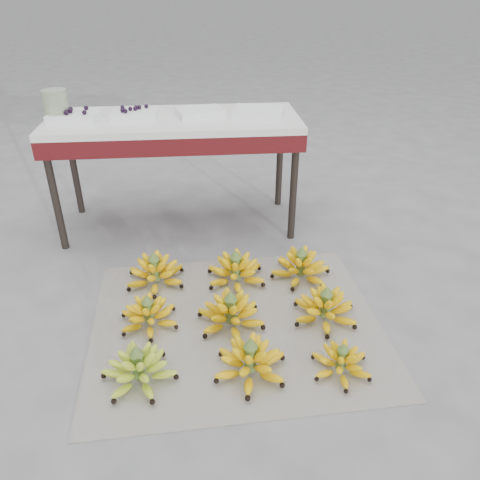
{
  "coord_description": "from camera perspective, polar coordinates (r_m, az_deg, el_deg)",
  "views": [
    {
      "loc": [
        -0.02,
        -1.55,
        1.35
      ],
      "look_at": [
        0.15,
        0.31,
        0.28
      ],
      "focal_mm": 35.0,
      "sensor_mm": 36.0,
      "label": 1
    }
  ],
  "objects": [
    {
      "name": "tray_right",
      "position": [
        2.67,
        -4.89,
        15.25
      ],
      "size": [
        0.28,
        0.23,
        0.04
      ],
      "color": "silver",
      "rests_on": "vendor_table"
    },
    {
      "name": "bunch_front_right",
      "position": [
        1.89,
        12.26,
        -14.32
      ],
      "size": [
        0.26,
        0.26,
        0.14
      ],
      "rotation": [
        0.0,
        0.0,
        -0.1
      ],
      "color": "yellow",
      "rests_on": "newspaper_mat"
    },
    {
      "name": "bunch_back_center",
      "position": [
        2.31,
        -0.52,
        -3.78
      ],
      "size": [
        0.3,
        0.3,
        0.18
      ],
      "rotation": [
        0.0,
        0.0,
        0.01
      ],
      "color": "yellow",
      "rests_on": "newspaper_mat"
    },
    {
      "name": "vendor_table",
      "position": [
        2.69,
        -8.0,
        13.06
      ],
      "size": [
        1.38,
        0.55,
        0.66
      ],
      "color": "black",
      "rests_on": "ground"
    },
    {
      "name": "bunch_back_right",
      "position": [
        2.36,
        7.4,
        -3.27
      ],
      "size": [
        0.39,
        0.39,
        0.18
      ],
      "rotation": [
        0.0,
        0.0,
        -0.4
      ],
      "color": "yellow",
      "rests_on": "newspaper_mat"
    },
    {
      "name": "tray_far_right",
      "position": [
        2.66,
        2.26,
        15.31
      ],
      "size": [
        0.31,
        0.26,
        0.04
      ],
      "color": "silver",
      "rests_on": "vendor_table"
    },
    {
      "name": "bunch_mid_left",
      "position": [
        2.09,
        -11.07,
        -8.92
      ],
      "size": [
        0.33,
        0.33,
        0.16
      ],
      "rotation": [
        0.0,
        0.0,
        0.31
      ],
      "color": "yellow",
      "rests_on": "newspaper_mat"
    },
    {
      "name": "bunch_front_center",
      "position": [
        1.83,
        1.28,
        -14.57
      ],
      "size": [
        0.29,
        0.29,
        0.18
      ],
      "rotation": [
        0.0,
        0.0,
        0.02
      ],
      "color": "yellow",
      "rests_on": "newspaper_mat"
    },
    {
      "name": "ground",
      "position": [
        2.05,
        -3.47,
        -11.29
      ],
      "size": [
        60.0,
        60.0,
        0.0
      ],
      "primitive_type": "plane",
      "color": "slate",
      "rests_on": "ground"
    },
    {
      "name": "glass_jar",
      "position": [
        2.74,
        -21.5,
        15.04
      ],
      "size": [
        0.15,
        0.15,
        0.16
      ],
      "primitive_type": "cylinder",
      "rotation": [
        0.0,
        0.0,
        0.16
      ],
      "color": "beige",
      "rests_on": "vendor_table"
    },
    {
      "name": "newspaper_mat",
      "position": [
        2.09,
        -0.46,
        -10.18
      ],
      "size": [
        1.29,
        1.1,
        0.01
      ],
      "primitive_type": "cube",
      "rotation": [
        0.0,
        0.0,
        0.04
      ],
      "color": "silver",
      "rests_on": "ground"
    },
    {
      "name": "bunch_back_left",
      "position": [
        2.34,
        -10.29,
        -3.91
      ],
      "size": [
        0.33,
        0.33,
        0.18
      ],
      "rotation": [
        0.0,
        0.0,
        0.13
      ],
      "color": "yellow",
      "rests_on": "newspaper_mat"
    },
    {
      "name": "tray_left",
      "position": [
        2.68,
        -12.73,
        14.75
      ],
      "size": [
        0.25,
        0.18,
        0.06
      ],
      "color": "silver",
      "rests_on": "vendor_table"
    },
    {
      "name": "bunch_mid_right",
      "position": [
        2.11,
        10.33,
        -8.15
      ],
      "size": [
        0.33,
        0.33,
        0.18
      ],
      "rotation": [
        0.0,
        0.0,
        0.16
      ],
      "color": "yellow",
      "rests_on": "newspaper_mat"
    },
    {
      "name": "bunch_mid_center",
      "position": [
        2.05,
        -1.13,
        -8.94
      ],
      "size": [
        0.39,
        0.39,
        0.18
      ],
      "rotation": [
        0.0,
        0.0,
        0.41
      ],
      "color": "yellow",
      "rests_on": "newspaper_mat"
    },
    {
      "name": "tray_far_left",
      "position": [
        2.73,
        -19.55,
        14.06
      ],
      "size": [
        0.28,
        0.21,
        0.07
      ],
      "color": "silver",
      "rests_on": "vendor_table"
    },
    {
      "name": "bunch_front_left",
      "position": [
        1.85,
        -12.25,
        -15.1
      ],
      "size": [
        0.36,
        0.36,
        0.17
      ],
      "rotation": [
        0.0,
        0.0,
        -0.34
      ],
      "color": "#81B120",
      "rests_on": "newspaper_mat"
    }
  ]
}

